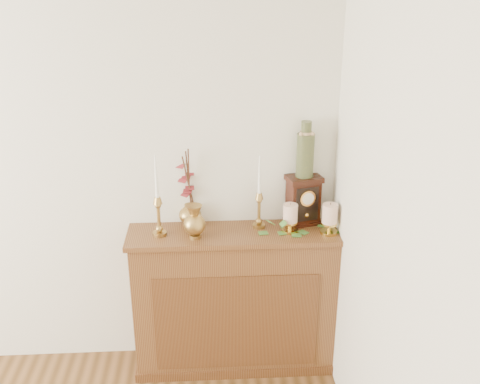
{
  "coord_description": "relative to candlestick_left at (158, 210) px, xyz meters",
  "views": [
    {
      "loc": [
        1.26,
        -0.81,
        2.38
      ],
      "look_at": [
        1.43,
        2.05,
        1.2
      ],
      "focal_mm": 42.0,
      "sensor_mm": 36.0,
      "label": 1
    }
  ],
  "objects": [
    {
      "name": "mantel_clock",
      "position": [
        0.84,
        0.11,
        -0.01
      ],
      "size": [
        0.23,
        0.18,
        0.3
      ],
      "rotation": [
        0.0,
        0.0,
        0.25
      ],
      "color": "black",
      "rests_on": "console_shelf"
    },
    {
      "name": "pillar_candle_right",
      "position": [
        0.97,
        -0.04,
        -0.06
      ],
      "size": [
        0.1,
        0.1,
        0.19
      ],
      "rotation": [
        0.0,
        0.0,
        0.18
      ],
      "color": "gold",
      "rests_on": "console_shelf"
    },
    {
      "name": "candlestick_left",
      "position": [
        0.0,
        0.0,
        0.0
      ],
      "size": [
        0.08,
        0.08,
        0.48
      ],
      "rotation": [
        0.0,
        0.0,
        0.07
      ],
      "color": "tan",
      "rests_on": "console_shelf"
    },
    {
      "name": "candlestick_center",
      "position": [
        0.57,
        0.07,
        -0.01
      ],
      "size": [
        0.07,
        0.07,
        0.44
      ],
      "rotation": [
        0.0,
        0.0,
        0.35
      ],
      "color": "tan",
      "rests_on": "console_shelf"
    },
    {
      "name": "ivy_garland",
      "position": [
        0.82,
        0.01,
        -0.14
      ],
      "size": [
        0.4,
        0.22,
        0.09
      ],
      "rotation": [
        0.0,
        0.0,
        -0.29
      ],
      "color": "#40722B",
      "rests_on": "console_shelf"
    },
    {
      "name": "console_shelf",
      "position": [
        0.43,
        0.02,
        -0.65
      ],
      "size": [
        1.24,
        0.34,
        0.93
      ],
      "color": "brown",
      "rests_on": "ground"
    },
    {
      "name": "pillar_candle_left",
      "position": [
        0.75,
        -0.0,
        -0.06
      ],
      "size": [
        0.09,
        0.09,
        0.18
      ],
      "rotation": [
        0.0,
        0.0,
        0.27
      ],
      "color": "gold",
      "rests_on": "console_shelf"
    },
    {
      "name": "ceramic_vase",
      "position": [
        0.84,
        0.12,
        0.29
      ],
      "size": [
        0.1,
        0.1,
        0.33
      ],
      "rotation": [
        0.0,
        0.0,
        0.25
      ],
      "color": "#193328",
      "rests_on": "mantel_clock"
    },
    {
      "name": "ginger_jar",
      "position": [
        0.16,
        0.16,
        0.06
      ],
      "size": [
        0.2,
        0.21,
        0.49
      ],
      "rotation": [
        0.0,
        0.0,
        -0.37
      ],
      "color": "tan",
      "rests_on": "console_shelf"
    },
    {
      "name": "bud_vase",
      "position": [
        0.2,
        -0.05,
        -0.06
      ],
      "size": [
        0.12,
        0.12,
        0.2
      ],
      "rotation": [
        0.0,
        0.0,
        0.06
      ],
      "color": "tan",
      "rests_on": "console_shelf"
    }
  ]
}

